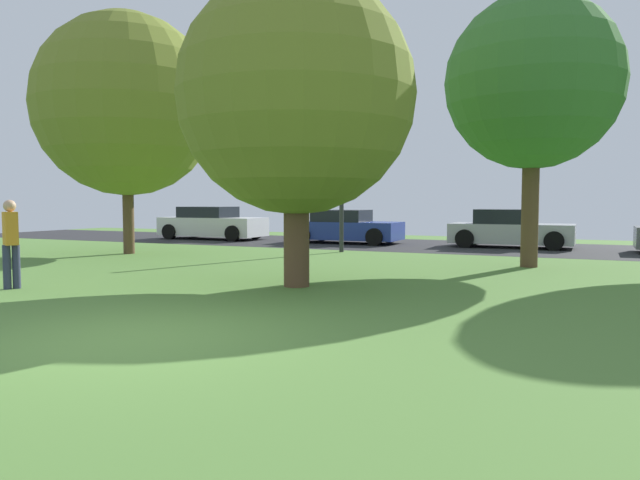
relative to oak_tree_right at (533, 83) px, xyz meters
The scene contains 10 objects.
ground_plane 11.64m from the oak_tree_right, 109.09° to the right, with size 44.00×44.00×0.00m, color #547F38.
road_strip 8.18m from the oak_tree_right, 120.93° to the left, with size 44.00×6.40×0.01m, color #28282B.
oak_tree_right is the anchor object (origin of this frame).
oak_tree_left 6.62m from the oak_tree_right, 124.46° to the right, with size 4.50×4.50×5.87m.
maple_tree_far 11.71m from the oak_tree_right, behind, with size 5.53×5.53×7.32m.
person_thrower 12.08m from the oak_tree_right, 136.71° to the right, with size 0.39×0.34×1.66m.
parked_car_white 14.98m from the oak_tree_right, 157.06° to the left, with size 4.49×1.99×1.38m.
parked_car_blue 10.11m from the oak_tree_right, 141.28° to the left, with size 4.13×2.00×1.28m.
parked_car_silver 7.46m from the oak_tree_right, 101.19° to the left, with size 4.14×1.96×1.33m.
street_lamp_post 6.63m from the oak_tree_right, 160.72° to the left, with size 0.14×0.14×4.50m, color #2D2D33.
Camera 1 is at (4.99, -5.54, 1.65)m, focal length 33.89 mm.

